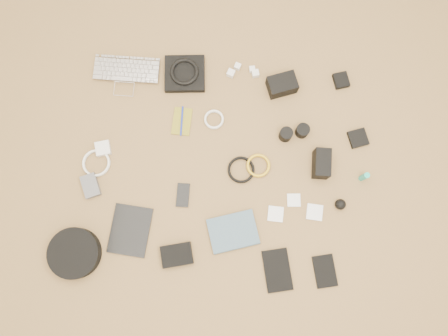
# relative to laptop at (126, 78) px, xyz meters

# --- Properties ---
(room_shell) EXTENTS (4.04, 4.04, 2.58)m
(room_shell) POSITION_rel_laptop_xyz_m (0.46, -0.40, 1.24)
(room_shell) COLOR brown
(room_shell) RESTS_ON ground
(laptop) EXTENTS (0.32, 0.22, 0.03)m
(laptop) POSITION_rel_laptop_xyz_m (0.00, 0.00, 0.00)
(laptop) COLOR #B6B6BA
(laptop) RESTS_ON ground
(headphone_pouch) EXTENTS (0.21, 0.20, 0.03)m
(headphone_pouch) POSITION_rel_laptop_xyz_m (0.29, 0.04, 0.00)
(headphone_pouch) COLOR black
(headphone_pouch) RESTS_ON ground
(headphones) EXTENTS (0.18, 0.18, 0.02)m
(headphones) POSITION_rel_laptop_xyz_m (0.29, 0.04, 0.03)
(headphones) COLOR black
(headphones) RESTS_ON headphone_pouch
(charger_a) EXTENTS (0.04, 0.04, 0.03)m
(charger_a) POSITION_rel_laptop_xyz_m (0.54, 0.10, 0.00)
(charger_a) COLOR silver
(charger_a) RESTS_ON ground
(charger_b) EXTENTS (0.03, 0.03, 0.03)m
(charger_b) POSITION_rel_laptop_xyz_m (0.61, 0.09, 0.00)
(charger_b) COLOR silver
(charger_b) RESTS_ON ground
(charger_c) EXTENTS (0.04, 0.04, 0.03)m
(charger_c) POSITION_rel_laptop_xyz_m (0.63, 0.07, 0.00)
(charger_c) COLOR silver
(charger_c) RESTS_ON ground
(charger_d) EXTENTS (0.04, 0.04, 0.03)m
(charger_d) POSITION_rel_laptop_xyz_m (0.51, 0.06, 0.00)
(charger_d) COLOR silver
(charger_d) RESTS_ON ground
(dslr_camera) EXTENTS (0.16, 0.13, 0.08)m
(dslr_camera) POSITION_rel_laptop_xyz_m (0.76, 0.01, 0.03)
(dslr_camera) COLOR black
(dslr_camera) RESTS_ON ground
(lens_pouch) EXTENTS (0.09, 0.09, 0.03)m
(lens_pouch) POSITION_rel_laptop_xyz_m (1.05, 0.06, 0.00)
(lens_pouch) COLOR black
(lens_pouch) RESTS_ON ground
(notebook_olive) EXTENTS (0.09, 0.14, 0.01)m
(notebook_olive) POSITION_rel_laptop_xyz_m (0.29, -0.20, -0.01)
(notebook_olive) COLOR olive
(notebook_olive) RESTS_ON ground
(pen_blue) EXTENTS (0.01, 0.15, 0.01)m
(pen_blue) POSITION_rel_laptop_xyz_m (0.29, -0.20, -0.00)
(pen_blue) COLOR #1323A1
(pen_blue) RESTS_ON notebook_olive
(cable_white_a) EXTENTS (0.10, 0.10, 0.01)m
(cable_white_a) POSITION_rel_laptop_xyz_m (0.45, -0.18, -0.01)
(cable_white_a) COLOR silver
(cable_white_a) RESTS_ON ground
(lens_a) EXTENTS (0.07, 0.07, 0.07)m
(lens_a) POSITION_rel_laptop_xyz_m (0.79, -0.23, 0.02)
(lens_a) COLOR black
(lens_a) RESTS_ON ground
(lens_b) EXTENTS (0.07, 0.07, 0.06)m
(lens_b) POSITION_rel_laptop_xyz_m (0.87, -0.21, 0.02)
(lens_b) COLOR black
(lens_b) RESTS_ON ground
(card_reader) EXTENTS (0.11, 0.11, 0.02)m
(card_reader) POSITION_rel_laptop_xyz_m (1.14, -0.22, -0.00)
(card_reader) COLOR black
(card_reader) RESTS_ON ground
(power_brick) EXTENTS (0.08, 0.08, 0.03)m
(power_brick) POSITION_rel_laptop_xyz_m (-0.07, -0.36, 0.00)
(power_brick) COLOR silver
(power_brick) RESTS_ON ground
(cable_white_b) EXTENTS (0.14, 0.14, 0.01)m
(cable_white_b) POSITION_rel_laptop_xyz_m (-0.09, -0.43, -0.01)
(cable_white_b) COLOR silver
(cable_white_b) RESTS_ON ground
(cable_black) EXTENTS (0.15, 0.15, 0.01)m
(cable_black) POSITION_rel_laptop_xyz_m (0.59, -0.41, -0.01)
(cable_black) COLOR black
(cable_black) RESTS_ON ground
(cable_yellow) EXTENTS (0.13, 0.13, 0.01)m
(cable_yellow) POSITION_rel_laptop_xyz_m (0.67, -0.39, -0.01)
(cable_yellow) COLOR gold
(cable_yellow) RESTS_ON ground
(flash) EXTENTS (0.07, 0.13, 0.10)m
(flash) POSITION_rel_laptop_xyz_m (0.96, -0.37, 0.04)
(flash) COLOR black
(flash) RESTS_ON ground
(lens_cleaner) EXTENTS (0.03, 0.03, 0.09)m
(lens_cleaner) POSITION_rel_laptop_xyz_m (1.16, -0.41, 0.03)
(lens_cleaner) COLOR #1AAB96
(lens_cleaner) RESTS_ON ground
(battery_charger) EXTENTS (0.11, 0.13, 0.03)m
(battery_charger) POSITION_rel_laptop_xyz_m (-0.11, -0.54, 0.00)
(battery_charger) COLOR #515256
(battery_charger) RESTS_ON ground
(tablet) EXTENTS (0.20, 0.24, 0.01)m
(tablet) POSITION_rel_laptop_xyz_m (0.10, -0.73, -0.01)
(tablet) COLOR black
(tablet) RESTS_ON ground
(phone) EXTENTS (0.06, 0.11, 0.01)m
(phone) POSITION_rel_laptop_xyz_m (0.33, -0.55, -0.01)
(phone) COLOR black
(phone) RESTS_ON ground
(filter_case_left) EXTENTS (0.07, 0.07, 0.01)m
(filter_case_left) POSITION_rel_laptop_xyz_m (0.76, -0.61, -0.01)
(filter_case_left) COLOR silver
(filter_case_left) RESTS_ON ground
(filter_case_mid) EXTENTS (0.07, 0.07, 0.01)m
(filter_case_mid) POSITION_rel_laptop_xyz_m (0.84, -0.54, -0.01)
(filter_case_mid) COLOR silver
(filter_case_mid) RESTS_ON ground
(filter_case_right) EXTENTS (0.08, 0.08, 0.01)m
(filter_case_right) POSITION_rel_laptop_xyz_m (0.94, -0.59, -0.01)
(filter_case_right) COLOR silver
(filter_case_right) RESTS_ON ground
(air_blower) EXTENTS (0.06, 0.06, 0.05)m
(air_blower) POSITION_rel_laptop_xyz_m (1.06, -0.55, 0.01)
(air_blower) COLOR black
(air_blower) RESTS_ON ground
(headphone_case) EXTENTS (0.26, 0.26, 0.06)m
(headphone_case) POSITION_rel_laptop_xyz_m (-0.13, -0.85, 0.02)
(headphone_case) COLOR black
(headphone_case) RESTS_ON ground
(drive_case) EXTENTS (0.16, 0.13, 0.03)m
(drive_case) POSITION_rel_laptop_xyz_m (0.32, -0.83, 0.00)
(drive_case) COLOR black
(drive_case) RESTS_ON ground
(paperback) EXTENTS (0.26, 0.22, 0.02)m
(paperback) POSITION_rel_laptop_xyz_m (0.59, -0.78, -0.00)
(paperback) COLOR #3E576A
(paperback) RESTS_ON ground
(notebook_black_a) EXTENTS (0.15, 0.21, 0.01)m
(notebook_black_a) POSITION_rel_laptop_xyz_m (0.78, -0.86, -0.01)
(notebook_black_a) COLOR black
(notebook_black_a) RESTS_ON ground
(notebook_black_b) EXTENTS (0.12, 0.16, 0.01)m
(notebook_black_b) POSITION_rel_laptop_xyz_m (1.00, -0.85, -0.01)
(notebook_black_b) COLOR black
(notebook_black_b) RESTS_ON ground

